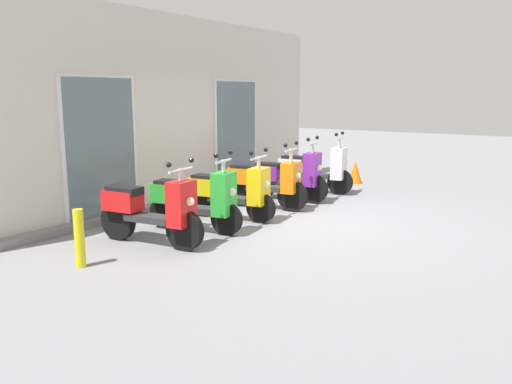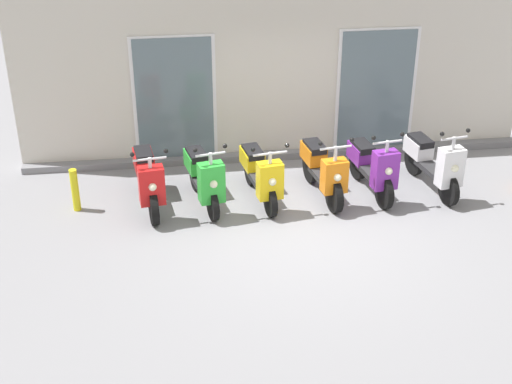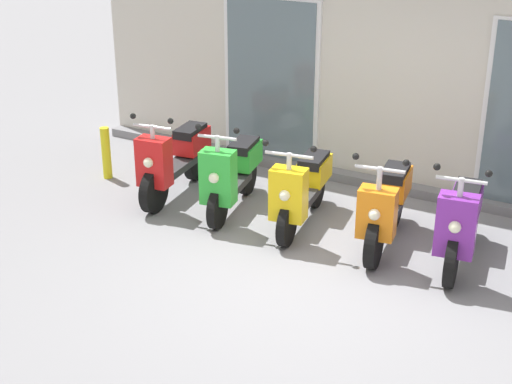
{
  "view_description": "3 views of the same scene",
  "coord_description": "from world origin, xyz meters",
  "px_view_note": "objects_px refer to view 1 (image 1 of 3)",
  "views": [
    {
      "loc": [
        -7.1,
        -4.1,
        2.03
      ],
      "look_at": [
        -0.6,
        0.37,
        0.53
      ],
      "focal_mm": 36.71,
      "sensor_mm": 36.0,
      "label": 1
    },
    {
      "loc": [
        -1.89,
        -9.27,
        5.62
      ],
      "look_at": [
        -0.66,
        0.23,
        0.52
      ],
      "focal_mm": 51.03,
      "sensor_mm": 36.0,
      "label": 2
    },
    {
      "loc": [
        2.95,
        -6.17,
        3.79
      ],
      "look_at": [
        -0.79,
        0.4,
        0.55
      ],
      "focal_mm": 52.9,
      "sensor_mm": 36.0,
      "label": 3
    }
  ],
  "objects_px": {
    "scooter_green": "(196,199)",
    "traffic_cone": "(355,172)",
    "scooter_red": "(151,210)",
    "scooter_white": "(315,169)",
    "curb_bollard": "(79,238)",
    "scooter_yellow": "(231,191)",
    "scooter_purple": "(289,176)",
    "scooter_orange": "(265,182)"
  },
  "relations": [
    {
      "from": "scooter_green",
      "to": "scooter_purple",
      "type": "relative_size",
      "value": 0.95
    },
    {
      "from": "scooter_red",
      "to": "scooter_orange",
      "type": "bearing_deg",
      "value": -0.02
    },
    {
      "from": "scooter_white",
      "to": "curb_bollard",
      "type": "height_order",
      "value": "scooter_white"
    },
    {
      "from": "scooter_yellow",
      "to": "scooter_red",
      "type": "bearing_deg",
      "value": 179.93
    },
    {
      "from": "scooter_orange",
      "to": "scooter_purple",
      "type": "bearing_deg",
      "value": -0.37
    },
    {
      "from": "scooter_purple",
      "to": "scooter_white",
      "type": "xyz_separation_m",
      "value": [
        1.02,
        -0.01,
        0.02
      ]
    },
    {
      "from": "scooter_green",
      "to": "traffic_cone",
      "type": "height_order",
      "value": "scooter_green"
    },
    {
      "from": "scooter_purple",
      "to": "curb_bollard",
      "type": "bearing_deg",
      "value": 179.57
    },
    {
      "from": "scooter_yellow",
      "to": "curb_bollard",
      "type": "relative_size",
      "value": 2.27
    },
    {
      "from": "scooter_red",
      "to": "scooter_orange",
      "type": "distance_m",
      "value": 2.78
    },
    {
      "from": "scooter_green",
      "to": "scooter_yellow",
      "type": "bearing_deg",
      "value": 3.03
    },
    {
      "from": "scooter_yellow",
      "to": "traffic_cone",
      "type": "height_order",
      "value": "scooter_yellow"
    },
    {
      "from": "scooter_purple",
      "to": "scooter_white",
      "type": "distance_m",
      "value": 1.02
    },
    {
      "from": "scooter_yellow",
      "to": "curb_bollard",
      "type": "height_order",
      "value": "scooter_yellow"
    },
    {
      "from": "scooter_green",
      "to": "traffic_cone",
      "type": "relative_size",
      "value": 2.91
    },
    {
      "from": "scooter_purple",
      "to": "scooter_white",
      "type": "bearing_deg",
      "value": -0.56
    },
    {
      "from": "scooter_orange",
      "to": "traffic_cone",
      "type": "xyz_separation_m",
      "value": [
        3.36,
        -0.23,
        -0.21
      ]
    },
    {
      "from": "scooter_red",
      "to": "scooter_green",
      "type": "xyz_separation_m",
      "value": [
        0.87,
        -0.05,
        0.01
      ]
    },
    {
      "from": "curb_bollard",
      "to": "scooter_yellow",
      "type": "bearing_deg",
      "value": -0.62
    },
    {
      "from": "scooter_green",
      "to": "scooter_purple",
      "type": "xyz_separation_m",
      "value": [
        2.72,
        0.04,
        -0.01
      ]
    },
    {
      "from": "scooter_red",
      "to": "scooter_yellow",
      "type": "distance_m",
      "value": 1.77
    },
    {
      "from": "scooter_orange",
      "to": "scooter_white",
      "type": "relative_size",
      "value": 0.97
    },
    {
      "from": "scooter_green",
      "to": "scooter_white",
      "type": "relative_size",
      "value": 0.92
    },
    {
      "from": "scooter_green",
      "to": "scooter_yellow",
      "type": "height_order",
      "value": "scooter_green"
    },
    {
      "from": "scooter_white",
      "to": "curb_bollard",
      "type": "relative_size",
      "value": 2.35
    },
    {
      "from": "scooter_purple",
      "to": "traffic_cone",
      "type": "bearing_deg",
      "value": -5.13
    },
    {
      "from": "scooter_yellow",
      "to": "scooter_white",
      "type": "relative_size",
      "value": 0.96
    },
    {
      "from": "scooter_yellow",
      "to": "scooter_white",
      "type": "height_order",
      "value": "scooter_white"
    },
    {
      "from": "scooter_red",
      "to": "scooter_white",
      "type": "bearing_deg",
      "value": -0.2
    },
    {
      "from": "traffic_cone",
      "to": "curb_bollard",
      "type": "height_order",
      "value": "curb_bollard"
    },
    {
      "from": "scooter_purple",
      "to": "curb_bollard",
      "type": "xyz_separation_m",
      "value": [
        -4.71,
        0.04,
        -0.13
      ]
    },
    {
      "from": "scooter_yellow",
      "to": "scooter_white",
      "type": "distance_m",
      "value": 2.83
    },
    {
      "from": "scooter_orange",
      "to": "scooter_purple",
      "type": "relative_size",
      "value": 1.0
    },
    {
      "from": "scooter_yellow",
      "to": "scooter_white",
      "type": "xyz_separation_m",
      "value": [
        2.83,
        -0.01,
        0.03
      ]
    },
    {
      "from": "scooter_purple",
      "to": "traffic_cone",
      "type": "height_order",
      "value": "scooter_purple"
    },
    {
      "from": "scooter_red",
      "to": "scooter_green",
      "type": "height_order",
      "value": "scooter_green"
    },
    {
      "from": "scooter_red",
      "to": "scooter_white",
      "type": "height_order",
      "value": "scooter_white"
    },
    {
      "from": "scooter_white",
      "to": "traffic_cone",
      "type": "height_order",
      "value": "scooter_white"
    },
    {
      "from": "curb_bollard",
      "to": "scooter_white",
      "type": "bearing_deg",
      "value": -0.46
    },
    {
      "from": "scooter_green",
      "to": "scooter_white",
      "type": "xyz_separation_m",
      "value": [
        3.74,
        0.03,
        0.01
      ]
    },
    {
      "from": "scooter_red",
      "to": "traffic_cone",
      "type": "bearing_deg",
      "value": -2.2
    },
    {
      "from": "scooter_orange",
      "to": "curb_bollard",
      "type": "bearing_deg",
      "value": 179.55
    }
  ]
}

